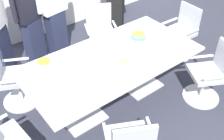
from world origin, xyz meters
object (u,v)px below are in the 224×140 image
(office_chair_4, at_px, (181,34))
(office_chair_3, at_px, (209,76))
(snack_bowl_chips_orange, at_px, (44,63))
(office_chair_0, at_px, (13,80))
(plate_stack, at_px, (156,53))
(conference_table, at_px, (112,66))
(person_standing_1, at_px, (29,15))
(office_chair_5, at_px, (101,35))
(snack_bowl_chips_yellow, at_px, (138,35))
(napkin_pile, at_px, (98,87))
(person_standing_2, at_px, (53,7))
(donut_platter, at_px, (116,58))

(office_chair_4, bearing_deg, office_chair_3, 154.04)
(office_chair_4, relative_size, snack_bowl_chips_orange, 4.74)
(office_chair_0, xyz_separation_m, plate_stack, (1.65, -1.12, 0.37))
(conference_table, relative_size, office_chair_4, 2.64)
(office_chair_4, bearing_deg, person_standing_1, 57.93)
(conference_table, relative_size, snack_bowl_chips_orange, 12.50)
(conference_table, height_order, office_chair_5, office_chair_5)
(office_chair_4, height_order, office_chair_5, same)
(snack_bowl_chips_yellow, bearing_deg, napkin_pile, -153.94)
(person_standing_2, bearing_deg, office_chair_4, 129.33)
(office_chair_0, height_order, plate_stack, office_chair_0)
(office_chair_0, relative_size, office_chair_4, 1.00)
(snack_bowl_chips_orange, xyz_separation_m, napkin_pile, (0.29, -0.78, -0.02))
(conference_table, xyz_separation_m, snack_bowl_chips_orange, (-0.79, 0.40, 0.18))
(office_chair_0, bearing_deg, office_chair_5, 124.80)
(napkin_pile, bearing_deg, office_chair_0, 117.53)
(office_chair_3, relative_size, napkin_pile, 5.04)
(office_chair_0, height_order, person_standing_1, person_standing_1)
(office_chair_5, distance_m, snack_bowl_chips_yellow, 0.95)
(office_chair_4, bearing_deg, napkin_pile, 107.29)
(conference_table, height_order, snack_bowl_chips_orange, snack_bowl_chips_orange)
(office_chair_5, xyz_separation_m, person_standing_2, (-0.57, 0.55, 0.49))
(plate_stack, bearing_deg, person_standing_1, 115.95)
(conference_table, distance_m, office_chair_0, 1.41)
(snack_bowl_chips_yellow, relative_size, snack_bowl_chips_orange, 1.20)
(conference_table, relative_size, donut_platter, 6.03)
(office_chair_4, xyz_separation_m, snack_bowl_chips_orange, (-2.47, 0.20, 0.40))
(conference_table, height_order, napkin_pile, napkin_pile)
(person_standing_2, bearing_deg, conference_table, 79.08)
(snack_bowl_chips_orange, relative_size, donut_platter, 0.48)
(snack_bowl_chips_orange, bearing_deg, office_chair_5, 25.36)
(person_standing_1, bearing_deg, conference_table, 82.81)
(conference_table, bearing_deg, office_chair_0, 143.91)
(person_standing_1, distance_m, person_standing_2, 0.42)
(snack_bowl_chips_orange, distance_m, donut_platter, 0.93)
(snack_bowl_chips_orange, bearing_deg, donut_platter, -27.56)
(office_chair_5, bearing_deg, plate_stack, 112.43)
(person_standing_2, relative_size, snack_bowl_chips_orange, 8.95)
(napkin_pile, bearing_deg, snack_bowl_chips_yellow, 26.06)
(snack_bowl_chips_orange, bearing_deg, napkin_pile, -69.38)
(office_chair_5, distance_m, person_standing_1, 1.24)
(snack_bowl_chips_yellow, bearing_deg, snack_bowl_chips_orange, 170.96)
(conference_table, relative_size, office_chair_3, 2.64)
(person_standing_1, xyz_separation_m, snack_bowl_chips_yellow, (1.04, -1.46, -0.07))
(snack_bowl_chips_orange, bearing_deg, plate_stack, -27.80)
(office_chair_0, distance_m, snack_bowl_chips_yellow, 1.91)
(donut_platter, xyz_separation_m, napkin_pile, (-0.53, -0.35, 0.02))
(snack_bowl_chips_yellow, distance_m, donut_platter, 0.63)
(office_chair_3, xyz_separation_m, donut_platter, (-1.09, 0.79, 0.36))
(plate_stack, xyz_separation_m, napkin_pile, (-1.02, -0.08, 0.01))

